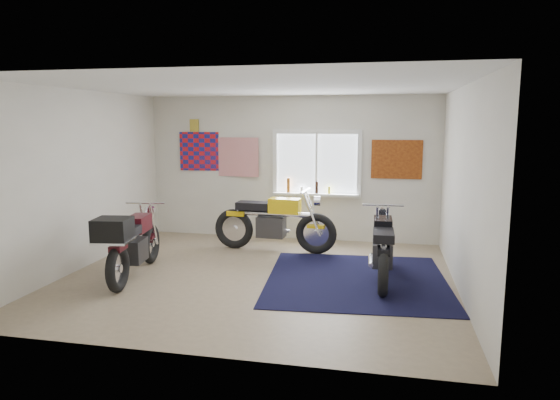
% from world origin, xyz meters
% --- Properties ---
extents(ground, '(5.50, 5.50, 0.00)m').
position_xyz_m(ground, '(0.00, 0.00, 0.00)').
color(ground, '#9E896B').
rests_on(ground, ground).
extents(room_shell, '(5.50, 5.50, 5.50)m').
position_xyz_m(room_shell, '(0.00, 0.00, 1.64)').
color(room_shell, white).
rests_on(room_shell, ground).
extents(navy_rug, '(2.70, 2.79, 0.01)m').
position_xyz_m(navy_rug, '(1.40, 0.15, 0.01)').
color(navy_rug, black).
rests_on(navy_rug, ground).
extents(window_assembly, '(1.66, 0.17, 1.26)m').
position_xyz_m(window_assembly, '(0.50, 2.47, 1.37)').
color(window_assembly, white).
rests_on(window_assembly, room_shell).
extents(oil_bottles, '(0.83, 0.07, 0.28)m').
position_xyz_m(oil_bottles, '(0.26, 2.40, 1.01)').
color(oil_bottles, brown).
rests_on(oil_bottles, window_assembly).
extents(flag_display, '(1.60, 0.10, 1.17)m').
position_xyz_m(flag_display, '(-1.90, 2.48, 2.15)').
color(flag_display, red).
rests_on(flag_display, room_shell).
extents(triumph_poster, '(0.90, 0.03, 0.70)m').
position_xyz_m(triumph_poster, '(1.95, 2.48, 1.55)').
color(triumph_poster, '#A54C14').
rests_on(triumph_poster, room_shell).
extents(yellow_triumph, '(2.19, 0.66, 1.10)m').
position_xyz_m(yellow_triumph, '(-0.10, 1.50, 0.48)').
color(yellow_triumph, black).
rests_on(yellow_triumph, ground).
extents(black_chrome_bike, '(0.61, 1.98, 1.02)m').
position_xyz_m(black_chrome_bike, '(1.75, 0.24, 0.45)').
color(black_chrome_bike, black).
rests_on(black_chrome_bike, navy_rug).
extents(maroon_tourer, '(0.74, 2.01, 1.02)m').
position_xyz_m(maroon_tourer, '(-1.73, -0.47, 0.53)').
color(maroon_tourer, black).
rests_on(maroon_tourer, ground).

